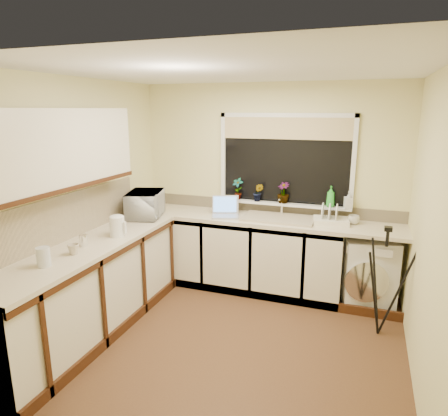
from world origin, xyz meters
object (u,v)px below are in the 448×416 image
Objects in this scene: kettle at (117,227)px; plant_b at (258,192)px; soap_bottle_green at (331,197)px; plant_a at (238,189)px; dish_rack at (331,221)px; microwave at (145,204)px; laptop at (225,211)px; steel_jar at (84,240)px; plant_c at (283,193)px; washing_machine at (367,270)px; glass_jug at (43,257)px; tripod at (383,282)px; cup_back at (354,220)px; cup_left at (73,249)px; soap_bottle_clear at (348,200)px.

kettle is 0.90× the size of plant_b.
plant_a is at bearing 178.28° from soap_bottle_green.
dish_rack is 0.93m from plant_b.
laptop is at bearing -84.73° from microwave.
kettle is 0.74× the size of plant_a.
steel_jar is 2.32m from plant_c.
microwave is at bearing -157.69° from plant_c.
glass_jug is (-2.50, -2.10, 0.59)m from washing_machine.
laptop is 1.03× the size of dish_rack.
glass_jug is at bearing -148.26° from tripod.
glass_jug is 0.52m from steel_jar.
plant_c reaches higher than microwave.
glass_jug is (-0.10, -0.88, -0.02)m from kettle.
microwave is 4.34× the size of cup_back.
dish_rack is at bearing -10.81° from plant_b.
washing_machine is 1.29m from plant_c.
cup_left is at bearing -73.19° from steel_jar.
plant_a is 2.66× the size of cup_left.
plant_b is 0.85m from soap_bottle_green.
plant_a reaches higher than soap_bottle_green.
cup_left is at bearing -96.05° from kettle.
steel_jar is (-0.88, -1.48, -0.01)m from laptop.
cup_left is (0.06, -1.34, -0.10)m from microwave.
kettle is (-2.40, -1.22, 0.61)m from washing_machine.
plant_a is (0.94, 0.63, 0.13)m from microwave.
dish_rack is 1.52× the size of plant_c.
dish_rack is at bearing 169.42° from washing_machine.
tripod is 1.76m from plant_b.
soap_bottle_clear is (1.32, -0.03, -0.04)m from plant_a.
washing_machine is 0.81m from soap_bottle_clear.
cup_left is (-2.28, -1.83, -0.00)m from cup_back.
washing_machine is 7.23× the size of steel_jar.
glass_jug is at bearing -96.55° from kettle.
tripod is 4.37× the size of plant_c.
dish_rack is 1.20m from plant_a.
glass_jug is 2.55m from plant_b.
soap_bottle_green reaches higher than microwave.
soap_bottle_green is at bearing -178.20° from soap_bottle_clear.
steel_jar is (-2.67, -0.93, 0.41)m from tripod.
soap_bottle_green is 2.80m from cup_left.
plant_a reaches higher than tripod.
cup_back reaches higher than dish_rack.
tripod reaches higher than steel_jar.
glass_jug is 0.30× the size of microwave.
plant_a is (-1.72, 0.82, 0.64)m from tripod.
laptop is 0.36× the size of tripod.
cup_back is at bearing -56.11° from soap_bottle_clear.
glass_jug reaches higher than washing_machine.
plant_b is (-0.89, 0.17, 0.23)m from dish_rack.
soap_bottle_clear is at bearing -1.16° from plant_c.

